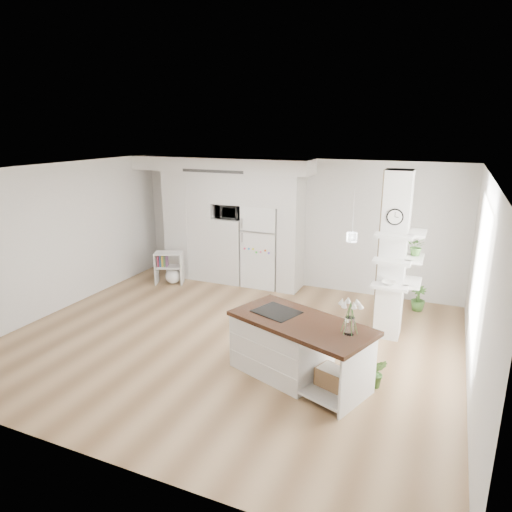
{
  "coord_description": "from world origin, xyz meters",
  "views": [
    {
      "loc": [
        3.04,
        -5.99,
        3.32
      ],
      "look_at": [
        0.08,
        0.9,
        1.18
      ],
      "focal_mm": 32.0,
      "sensor_mm": 36.0,
      "label": 1
    }
  ],
  "objects_px": {
    "refrigerator": "(263,246)",
    "bookshelf": "(171,270)",
    "floor_plant_a": "(378,373)",
    "kitchen_island": "(288,344)"
  },
  "relations": [
    {
      "from": "kitchen_island",
      "to": "bookshelf",
      "type": "relative_size",
      "value": 3.01
    },
    {
      "from": "refrigerator",
      "to": "bookshelf",
      "type": "height_order",
      "value": "refrigerator"
    },
    {
      "from": "refrigerator",
      "to": "bookshelf",
      "type": "bearing_deg",
      "value": -159.28
    },
    {
      "from": "kitchen_island",
      "to": "bookshelf",
      "type": "bearing_deg",
      "value": 164.89
    },
    {
      "from": "floor_plant_a",
      "to": "bookshelf",
      "type": "bearing_deg",
      "value": 153.17
    },
    {
      "from": "refrigerator",
      "to": "floor_plant_a",
      "type": "xyz_separation_m",
      "value": [
        2.93,
        -3.15,
        -0.66
      ]
    },
    {
      "from": "refrigerator",
      "to": "bookshelf",
      "type": "distance_m",
      "value": 2.1
    },
    {
      "from": "bookshelf",
      "to": "floor_plant_a",
      "type": "xyz_separation_m",
      "value": [
        4.82,
        -2.44,
        -0.1
      ]
    },
    {
      "from": "bookshelf",
      "to": "floor_plant_a",
      "type": "height_order",
      "value": "bookshelf"
    },
    {
      "from": "bookshelf",
      "to": "floor_plant_a",
      "type": "bearing_deg",
      "value": -48.95
    }
  ]
}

